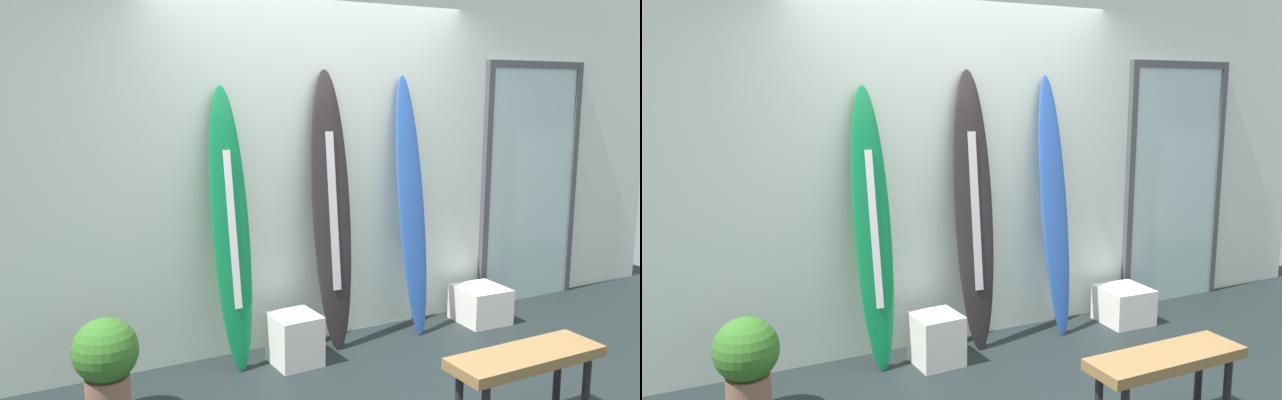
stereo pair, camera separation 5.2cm
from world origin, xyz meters
The scene contains 9 objects.
wall_back centered at (0.00, 1.30, 1.40)m, with size 7.20×0.20×2.80m, color silver.
surfboard_emerald centered at (-0.75, 1.02, 0.94)m, with size 0.28×0.35×1.91m.
surfboard_charcoal centered at (0.02, 1.03, 1.00)m, with size 0.31×0.31×2.02m.
surfboard_cobalt centered at (0.70, 1.01, 0.97)m, with size 0.26×0.35×1.99m.
display_block_left centered at (1.33, 0.90, 0.14)m, with size 0.39×0.39×0.29m.
display_block_center centered at (-0.37, 0.85, 0.18)m, with size 0.32×0.32×0.35m.
glass_door centered at (2.09, 1.18, 1.09)m, with size 1.09×0.06×2.12m.
potted_plant centered at (-1.65, 0.62, 0.35)m, with size 0.37×0.37×0.61m.
bench centered at (0.36, -0.56, 0.40)m, with size 0.91×0.29×0.47m.
Camera 1 is at (-2.13, -2.95, 1.85)m, focal length 35.88 mm.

